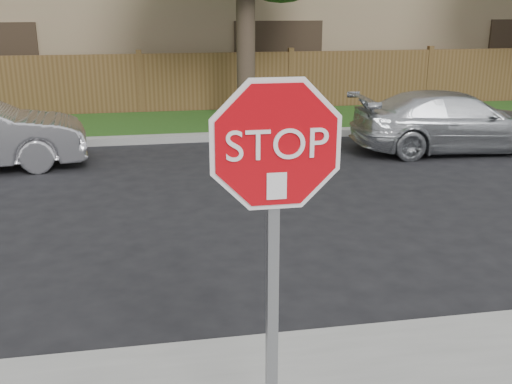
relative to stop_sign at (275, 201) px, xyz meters
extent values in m
plane|color=black|center=(-0.82, 1.48, -1.83)|extent=(90.00, 90.00, 0.00)
cube|color=gray|center=(-0.82, 9.63, -1.75)|extent=(70.00, 0.30, 0.15)
cube|color=#1E4714|center=(-0.82, 11.28, -1.77)|extent=(70.00, 3.00, 0.12)
cube|color=brown|center=(-0.82, 12.88, -1.03)|extent=(70.00, 0.12, 1.60)
cylinder|color=#382B21|center=(1.68, 11.18, 0.13)|extent=(0.44, 0.44, 3.92)
cube|color=gray|center=(0.00, 0.05, -0.58)|extent=(0.06, 0.06, 2.30)
cylinder|color=white|center=(0.00, -0.02, 0.32)|extent=(1.01, 0.02, 1.01)
cylinder|color=#B7070E|center=(0.00, -0.03, 0.32)|extent=(0.93, 0.02, 0.93)
cube|color=white|center=(0.00, -0.05, 0.10)|extent=(0.11, 0.00, 0.15)
imported|color=silver|center=(5.34, 7.84, -1.24)|extent=(4.16, 1.86, 1.18)
camera|label=1|loc=(-0.66, -3.05, 1.05)|focal=42.00mm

